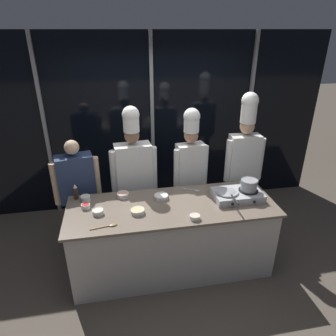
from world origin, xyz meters
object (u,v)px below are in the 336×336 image
prep_bowl_garlic (98,212)px  serving_spoon_slotted (194,190)px  prep_bowl_onion (86,198)px  frying_pan (228,191)px  prep_bowl_chicken (195,217)px  prep_bowl_rice (161,196)px  chef_line (244,155)px  squeeze_bottle_soy (76,192)px  prep_bowl_ginger (138,211)px  prep_bowl_bell_pepper (86,206)px  serving_spoon_solid (110,225)px  stock_pot (249,185)px  chef_head (134,169)px  portable_stove (237,195)px  person_guest (77,186)px  chef_sous (190,164)px  prep_bowl_shrimp (123,195)px

prep_bowl_garlic → serving_spoon_slotted: (1.15, 0.31, -0.02)m
prep_bowl_onion → frying_pan: bearing=-9.9°
prep_bowl_chicken → prep_bowl_rice: bearing=120.4°
frying_pan → serving_spoon_slotted: size_ratio=2.19×
serving_spoon_slotted → prep_bowl_chicken: bearing=-104.5°
prep_bowl_garlic → prep_bowl_rice: bearing=15.6°
chef_line → squeeze_bottle_soy: bearing=10.0°
squeeze_bottle_soy → prep_bowl_onion: (0.11, -0.05, -0.06)m
prep_bowl_ginger → prep_bowl_chicken: 0.62m
prep_bowl_bell_pepper → serving_spoon_solid: bearing=-56.2°
stock_pot → chef_head: bearing=153.2°
frying_pan → prep_bowl_ginger: (-1.05, -0.10, -0.09)m
squeeze_bottle_soy → prep_bowl_onion: 0.13m
prep_bowl_rice → serving_spoon_slotted: prep_bowl_rice is taller
frying_pan → prep_bowl_garlic: (-1.47, -0.04, -0.09)m
portable_stove → prep_bowl_ginger: portable_stove is taller
person_guest → chef_line: bearing=169.5°
portable_stove → prep_bowl_rice: size_ratio=3.39×
chef_head → squeeze_bottle_soy: bearing=19.7°
person_guest → chef_sous: size_ratio=0.83×
prep_bowl_ginger → chef_sous: 1.06m
stock_pot → prep_bowl_ginger: (-1.31, -0.10, -0.14)m
prep_bowl_ginger → prep_bowl_bell_pepper: 0.59m
serving_spoon_slotted → serving_spoon_solid: same height
serving_spoon_slotted → stock_pot: bearing=-24.5°
prep_bowl_onion → prep_bowl_garlic: size_ratio=0.94×
prep_bowl_garlic → chef_head: bearing=57.5°
stock_pot → prep_bowl_shrimp: size_ratio=1.57×
portable_stove → prep_bowl_rice: bearing=170.0°
person_guest → prep_bowl_rice: bearing=144.6°
prep_bowl_onion → chef_sous: 1.39m
prep_bowl_rice → prep_bowl_shrimp: bearing=165.2°
stock_pot → prep_bowl_garlic: bearing=-178.5°
prep_bowl_bell_pepper → prep_bowl_garlic: (0.14, -0.14, 0.00)m
portable_stove → prep_bowl_rice: portable_stove is taller
prep_bowl_rice → prep_bowl_chicken: size_ratio=1.50×
prep_bowl_garlic → serving_spoon_solid: bearing=-63.5°
prep_bowl_garlic → prep_bowl_shrimp: 0.42m
prep_bowl_onion → person_guest: person_guest is taller
prep_bowl_chicken → portable_stove: bearing=28.2°
prep_bowl_ginger → portable_stove: bearing=5.0°
prep_bowl_chicken → prep_bowl_bell_pepper: bearing=159.7°
prep_bowl_garlic → chef_head: chef_head is taller
prep_bowl_onion → prep_bowl_rice: prep_bowl_onion is taller
prep_bowl_bell_pepper → chef_sous: size_ratio=0.05×
portable_stove → person_guest: (-1.87, 0.60, -0.02)m
prep_bowl_shrimp → prep_bowl_onion: bearing=179.1°
stock_pot → serving_spoon_slotted: bearing=155.5°
squeeze_bottle_soy → prep_bowl_rice: (0.98, -0.18, -0.06)m
prep_bowl_bell_pepper → chef_sous: 1.43m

